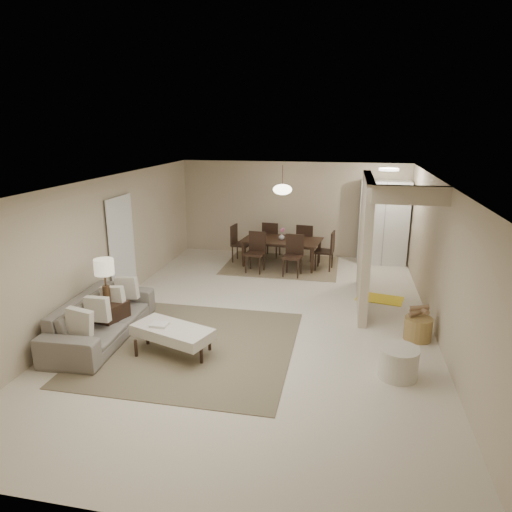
% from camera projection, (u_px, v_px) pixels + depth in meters
% --- Properties ---
extents(floor, '(9.00, 9.00, 0.00)m').
position_uv_depth(floor, '(261.00, 320.00, 8.30)').
color(floor, beige).
rests_on(floor, ground).
extents(ceiling, '(9.00, 9.00, 0.00)m').
position_uv_depth(ceiling, '(261.00, 182.00, 7.61)').
color(ceiling, white).
rests_on(ceiling, back_wall).
extents(back_wall, '(6.00, 0.00, 6.00)m').
position_uv_depth(back_wall, '(293.00, 209.00, 12.19)').
color(back_wall, '#C0AE91').
rests_on(back_wall, floor).
extents(left_wall, '(0.00, 9.00, 9.00)m').
position_uv_depth(left_wall, '(104.00, 245.00, 8.52)').
color(left_wall, '#C0AE91').
rests_on(left_wall, floor).
extents(right_wall, '(0.00, 9.00, 9.00)m').
position_uv_depth(right_wall, '(443.00, 264.00, 7.38)').
color(right_wall, '#C0AE91').
rests_on(right_wall, floor).
extents(partition, '(0.15, 2.50, 2.50)m').
position_uv_depth(partition, '(365.00, 242.00, 8.79)').
color(partition, '#C0AE91').
rests_on(partition, floor).
extents(doorway, '(0.04, 0.90, 2.04)m').
position_uv_depth(doorway, '(121.00, 249.00, 9.15)').
color(doorway, black).
rests_on(doorway, floor).
extents(pantry_cabinet, '(1.20, 0.55, 2.10)m').
position_uv_depth(pantry_cabinet, '(383.00, 223.00, 11.47)').
color(pantry_cabinet, silver).
rests_on(pantry_cabinet, floor).
extents(flush_light, '(0.44, 0.44, 0.05)m').
position_uv_depth(flush_light, '(389.00, 169.00, 10.20)').
color(flush_light, white).
rests_on(flush_light, ceiling).
extents(living_rug, '(3.20, 3.20, 0.01)m').
position_uv_depth(living_rug, '(192.00, 346.00, 7.32)').
color(living_rug, brown).
rests_on(living_rug, floor).
extents(sofa, '(2.42, 1.04, 0.70)m').
position_uv_depth(sofa, '(101.00, 318.00, 7.52)').
color(sofa, slate).
rests_on(sofa, floor).
extents(ottoman_bench, '(1.37, 0.95, 0.45)m').
position_uv_depth(ottoman_bench, '(173.00, 332.00, 6.98)').
color(ottoman_bench, beige).
rests_on(ottoman_bench, living_rug).
extents(side_table, '(0.63, 0.63, 0.57)m').
position_uv_depth(side_table, '(109.00, 319.00, 7.67)').
color(side_table, black).
rests_on(side_table, floor).
extents(table_lamp, '(0.32, 0.32, 0.76)m').
position_uv_depth(table_lamp, '(104.00, 271.00, 7.43)').
color(table_lamp, '#4B3420').
rests_on(table_lamp, side_table).
extents(round_pouf, '(0.56, 0.56, 0.44)m').
position_uv_depth(round_pouf, '(398.00, 363.00, 6.37)').
color(round_pouf, beige).
rests_on(round_pouf, floor).
extents(wicker_basket, '(0.45, 0.45, 0.38)m').
position_uv_depth(wicker_basket, '(418.00, 329.00, 7.50)').
color(wicker_basket, olive).
rests_on(wicker_basket, floor).
extents(dining_rug, '(2.80, 2.10, 0.01)m').
position_uv_depth(dining_rug, '(281.00, 265.00, 11.52)').
color(dining_rug, '#78694A').
rests_on(dining_rug, floor).
extents(dining_table, '(2.04, 1.30, 0.68)m').
position_uv_depth(dining_table, '(281.00, 253.00, 11.43)').
color(dining_table, black).
rests_on(dining_table, dining_rug).
extents(dining_chairs, '(2.61, 2.01, 0.96)m').
position_uv_depth(dining_chairs, '(281.00, 247.00, 11.39)').
color(dining_chairs, black).
rests_on(dining_chairs, dining_rug).
extents(vase, '(0.16, 0.16, 0.15)m').
position_uv_depth(vase, '(282.00, 236.00, 11.31)').
color(vase, silver).
rests_on(vase, dining_table).
extents(yellow_mat, '(1.00, 0.73, 0.01)m').
position_uv_depth(yellow_mat, '(380.00, 299.00, 9.30)').
color(yellow_mat, yellow).
rests_on(yellow_mat, floor).
extents(pendant_light, '(0.46, 0.46, 0.71)m').
position_uv_depth(pendant_light, '(282.00, 189.00, 10.99)').
color(pendant_light, '#4B3420').
rests_on(pendant_light, ceiling).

